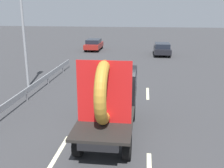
% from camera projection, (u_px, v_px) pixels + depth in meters
% --- Properties ---
extents(ground_plane, '(120.00, 120.00, 0.00)m').
position_uv_depth(ground_plane, '(108.00, 128.00, 11.57)').
color(ground_plane, '#38383A').
extents(flatbed_truck, '(2.02, 5.35, 3.31)m').
position_uv_depth(flatbed_truck, '(111.00, 93.00, 11.21)').
color(flatbed_truck, black).
rests_on(flatbed_truck, ground_plane).
extents(distant_sedan, '(1.69, 3.95, 1.29)m').
position_uv_depth(distant_sedan, '(162.00, 49.00, 28.84)').
color(distant_sedan, black).
rests_on(distant_sedan, ground_plane).
extents(traffic_light, '(0.42, 0.36, 6.76)m').
position_uv_depth(traffic_light, '(22.00, 19.00, 16.28)').
color(traffic_light, gray).
rests_on(traffic_light, ground_plane).
extents(guardrail, '(0.10, 13.63, 0.71)m').
position_uv_depth(guardrail, '(38.00, 83.00, 16.45)').
color(guardrail, gray).
rests_on(guardrail, ground_plane).
extents(lane_dash_left_near, '(0.16, 2.70, 0.01)m').
position_uv_depth(lane_dash_left_near, '(58.00, 154.00, 9.54)').
color(lane_dash_left_near, beige).
rests_on(lane_dash_left_near, ground_plane).
extents(lane_dash_left_far, '(0.16, 2.91, 0.01)m').
position_uv_depth(lane_dash_left_far, '(96.00, 90.00, 16.82)').
color(lane_dash_left_far, beige).
rests_on(lane_dash_left_far, ground_plane).
extents(lane_dash_right_far, '(0.16, 2.30, 0.01)m').
position_uv_depth(lane_dash_right_far, '(148.00, 93.00, 16.19)').
color(lane_dash_right_far, beige).
rests_on(lane_dash_right_far, ground_plane).
extents(oncoming_car, '(1.71, 4.00, 1.30)m').
position_uv_depth(oncoming_car, '(94.00, 44.00, 32.11)').
color(oncoming_car, black).
rests_on(oncoming_car, ground_plane).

